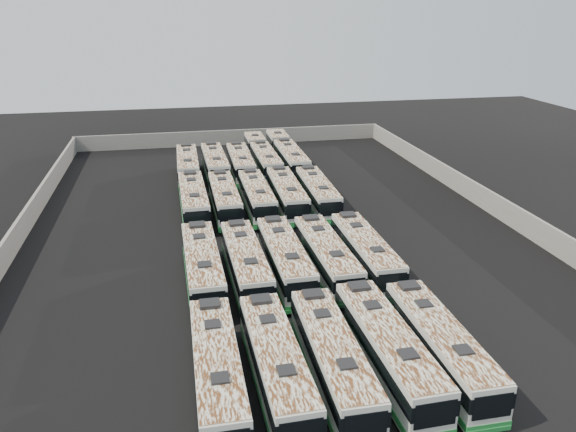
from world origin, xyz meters
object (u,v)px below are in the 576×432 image
at_px(bus_midfront_right, 326,257).
at_px(bus_back_right, 262,156).
at_px(bus_front_far_right, 440,346).
at_px(bus_midfront_far_left, 203,267).
at_px(bus_midback_left, 225,199).
at_px(bus_midfront_left, 246,264).
at_px(bus_front_left, 276,365).
at_px(bus_midback_right, 287,195).
at_px(bus_midfront_center, 285,259).
at_px(bus_midback_far_right, 317,193).
at_px(bus_back_center, 241,164).
at_px(bus_front_center, 333,359).
at_px(bus_front_right, 387,350).
at_px(bus_back_far_right, 287,154).
at_px(bus_back_far_left, 188,166).
at_px(bus_back_left, 215,165).
at_px(bus_midback_center, 257,197).
at_px(bus_midback_far_left, 194,201).
at_px(bus_front_far_left, 217,371).
at_px(bus_midfront_far_right, 365,253).

relative_size(bus_midfront_right, bus_back_right, 0.66).
xyz_separation_m(bus_front_far_right, bus_back_right, (-3.17, 43.83, -0.00)).
distance_m(bus_midfront_far_left, bus_midback_left, 15.52).
relative_size(bus_midfront_far_left, bus_midfront_left, 1.02).
distance_m(bus_front_left, bus_midback_right, 28.49).
height_order(bus_midfront_center, bus_midback_left, bus_midfront_center).
bearing_deg(bus_midback_far_right, bus_midback_left, -178.97).
bearing_deg(bus_midfront_center, bus_back_center, 89.36).
height_order(bus_front_center, bus_midback_far_right, bus_front_center).
distance_m(bus_front_right, bus_back_far_right, 43.91).
bearing_deg(bus_back_right, bus_back_far_left, -162.06).
bearing_deg(bus_back_far_right, bus_front_left, -101.51).
relative_size(bus_front_far_right, bus_back_left, 0.96).
distance_m(bus_front_center, bus_midfront_left, 13.12).
xyz_separation_m(bus_midfront_far_left, bus_midfront_center, (6.20, 0.17, -0.02)).
xyz_separation_m(bus_midfront_center, bus_midback_left, (-3.10, 15.04, -0.04)).
xyz_separation_m(bus_front_far_right, bus_midback_center, (-6.26, 28.01, -0.01)).
distance_m(bus_midback_far_right, bus_back_right, 16.20).
height_order(bus_midback_far_left, bus_midback_left, bus_midback_far_left).
bearing_deg(bus_midfront_left, bus_front_left, -91.16).
relative_size(bus_front_center, bus_front_far_right, 1.01).
xyz_separation_m(bus_midfront_right, bus_back_far_right, (3.19, 31.22, 0.03)).
bearing_deg(bus_back_left, bus_back_center, -2.87).
height_order(bus_midfront_far_left, bus_midback_far_left, bus_midback_far_left).
bearing_deg(bus_front_right, bus_midback_far_right, 82.35).
distance_m(bus_front_far_left, bus_front_center, 6.29).
bearing_deg(bus_midback_left, bus_back_far_right, 59.03).
height_order(bus_midfront_far_right, bus_midback_left, bus_midfront_far_right).
xyz_separation_m(bus_back_right, bus_back_far_right, (3.18, 0.14, 0.07)).
bearing_deg(bus_front_left, bus_midback_center, 82.50).
height_order(bus_midfront_right, bus_midback_far_left, bus_midback_far_left).
distance_m(bus_back_far_left, bus_back_far_right, 13.06).
height_order(bus_midfront_far_left, bus_midback_right, bus_midfront_far_left).
height_order(bus_midfront_far_left, bus_midback_left, bus_midfront_far_left).
bearing_deg(bus_back_far_right, bus_midfront_far_left, -111.39).
bearing_deg(bus_back_left, bus_midfront_right, -78.28).
xyz_separation_m(bus_front_center, bus_back_far_right, (6.31, 43.94, 0.04)).
distance_m(bus_midback_right, bus_back_left, 14.25).
bearing_deg(bus_midfront_right, bus_midfront_left, 178.69).
bearing_deg(bus_front_center, bus_front_right, 3.08).
bearing_deg(bus_front_right, bus_midfront_far_left, 125.62).
bearing_deg(bus_back_far_left, bus_midfront_far_left, -89.22).
height_order(bus_front_left, bus_back_center, bus_back_center).
relative_size(bus_midfront_far_left, bus_midback_far_left, 1.00).
bearing_deg(bus_midfront_far_right, bus_front_left, -126.39).
bearing_deg(bus_midback_right, bus_front_center, -95.16).
bearing_deg(bus_back_far_right, bus_front_far_left, -105.43).
relative_size(bus_front_left, bus_front_center, 0.99).
xyz_separation_m(bus_midfront_left, bus_back_center, (3.07, 27.88, -0.01)).
xyz_separation_m(bus_midback_center, bus_back_center, (-0.07, 12.64, 0.02)).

